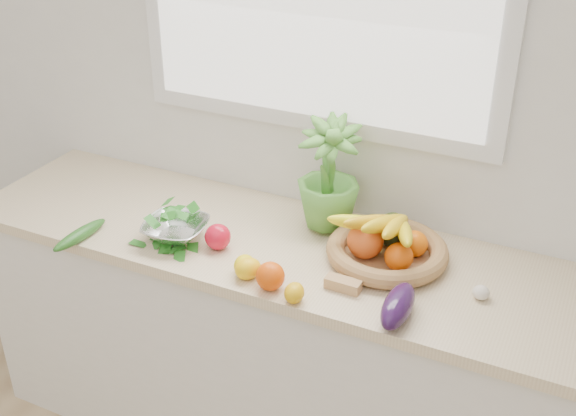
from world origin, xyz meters
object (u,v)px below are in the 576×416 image
at_px(apple, 218,237).
at_px(potted_herb, 328,173).
at_px(eggplant, 398,306).
at_px(cucumber, 80,235).
at_px(colander_with_spinach, 175,225).
at_px(fruit_basket, 387,245).

distance_m(apple, potted_herb, 0.42).
height_order(apple, eggplant, apple).
relative_size(eggplant, cucumber, 0.91).
bearing_deg(colander_with_spinach, fruit_basket, 15.66).
relative_size(apple, cucumber, 0.37).
height_order(cucumber, fruit_basket, fruit_basket).
bearing_deg(eggplant, fruit_basket, 114.87).
xyz_separation_m(eggplant, cucumber, (-1.09, -0.05, -0.02)).
distance_m(eggplant, fruit_basket, 0.31).
xyz_separation_m(eggplant, potted_herb, (-0.38, 0.38, 0.17)).
xyz_separation_m(apple, fruit_basket, (0.52, 0.17, 0.01)).
bearing_deg(eggplant, apple, 170.82).
relative_size(apple, potted_herb, 0.23).
bearing_deg(potted_herb, cucumber, -148.53).
bearing_deg(eggplant, cucumber, -177.22).
bearing_deg(fruit_basket, colander_with_spinach, -164.34).
height_order(apple, colander_with_spinach, colander_with_spinach).
bearing_deg(colander_with_spinach, apple, 5.80).
bearing_deg(cucumber, colander_with_spinach, 26.22).
distance_m(apple, eggplant, 0.66).
bearing_deg(cucumber, fruit_basket, 18.99).
bearing_deg(fruit_basket, potted_herb, 157.08).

